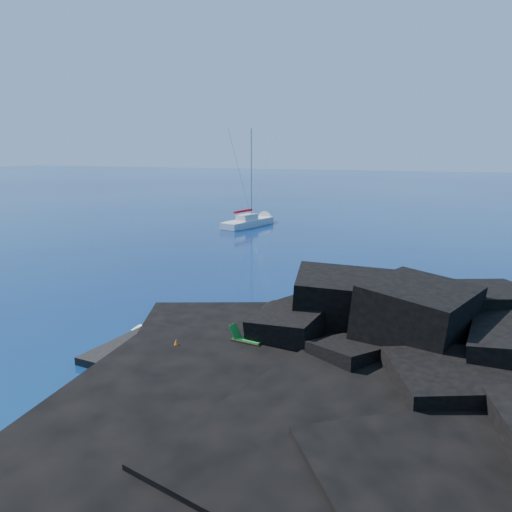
% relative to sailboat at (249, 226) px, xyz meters
% --- Properties ---
extents(ground, '(400.00, 400.00, 0.00)m').
position_rel_sailboat_xyz_m(ground, '(7.93, -37.33, 0.00)').
color(ground, '#030B36').
rests_on(ground, ground).
extents(headland, '(24.00, 24.00, 3.60)m').
position_rel_sailboat_xyz_m(headland, '(20.93, -34.33, 0.00)').
color(headland, black).
rests_on(headland, ground).
extents(beach, '(9.08, 6.86, 0.70)m').
position_rel_sailboat_xyz_m(beach, '(12.43, -36.83, 0.00)').
color(beach, black).
rests_on(beach, ground).
extents(surf_foam, '(10.00, 8.00, 0.06)m').
position_rel_sailboat_xyz_m(surf_foam, '(12.93, -32.33, 0.00)').
color(surf_foam, white).
rests_on(surf_foam, ground).
extents(sailboat, '(4.85, 11.20, 11.50)m').
position_rel_sailboat_xyz_m(sailboat, '(0.00, 0.00, 0.00)').
color(sailboat, silver).
rests_on(sailboat, ground).
extents(deck_chair, '(1.60, 0.88, 1.04)m').
position_rel_sailboat_xyz_m(deck_chair, '(14.39, -35.61, 0.87)').
color(deck_chair, '#197428').
rests_on(deck_chair, beach).
extents(towel, '(2.05, 1.13, 0.05)m').
position_rel_sailboat_xyz_m(towel, '(12.82, -37.74, 0.38)').
color(towel, silver).
rests_on(towel, beach).
extents(sunbather, '(1.66, 0.57, 0.22)m').
position_rel_sailboat_xyz_m(sunbather, '(12.82, -37.74, 0.51)').
color(sunbather, tan).
rests_on(sunbather, towel).
extents(marker_cone, '(0.38, 0.38, 0.55)m').
position_rel_sailboat_xyz_m(marker_cone, '(11.59, -37.13, 0.63)').
color(marker_cone, orange).
rests_on(marker_cone, beach).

